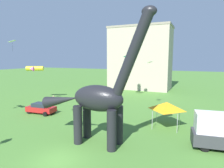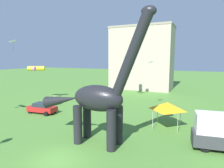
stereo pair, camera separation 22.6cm
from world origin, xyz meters
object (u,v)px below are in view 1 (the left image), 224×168
object	(u,v)px
kite_mid_right	(128,56)
kite_drifting	(12,41)
kite_near_high	(34,69)
festival_canopy_tent	(167,106)
person_far_spectator	(54,100)
parked_sedan_left	(41,108)
dinosaur_sculpture	(97,98)
kite_high_right	(150,62)

from	to	relation	value
kite_mid_right	kite_drifting	bearing A→B (deg)	-105.31
kite_near_high	festival_canopy_tent	bearing A→B (deg)	-9.91
person_far_spectator	kite_near_high	size ratio (longest dim) A/B	0.54
festival_canopy_tent	kite_mid_right	distance (m)	16.05
festival_canopy_tent	kite_drifting	size ratio (longest dim) A/B	2.72
kite_near_high	parked_sedan_left	bearing A→B (deg)	-39.69
person_far_spectator	kite_mid_right	world-z (taller)	kite_mid_right
person_far_spectator	kite_mid_right	size ratio (longest dim) A/B	0.92
dinosaur_sculpture	kite_high_right	size ratio (longest dim) A/B	11.02
dinosaur_sculpture	parked_sedan_left	world-z (taller)	dinosaur_sculpture
dinosaur_sculpture	person_far_spectator	bearing A→B (deg)	147.38
parked_sedan_left	person_far_spectator	world-z (taller)	person_far_spectator
parked_sedan_left	kite_high_right	xyz separation A→B (m)	(13.87, 8.52, 6.64)
dinosaur_sculpture	kite_mid_right	bearing A→B (deg)	103.85
person_far_spectator	kite_high_right	world-z (taller)	kite_high_right
festival_canopy_tent	kite_drifting	xyz separation A→B (m)	(-14.54, -8.22, 7.21)
kite_high_right	festival_canopy_tent	bearing A→B (deg)	-61.45
kite_high_right	kite_mid_right	bearing A→B (deg)	136.44
kite_mid_right	kite_drifting	distance (m)	20.88
person_far_spectator	kite_mid_right	distance (m)	15.48
parked_sedan_left	person_far_spectator	bearing A→B (deg)	103.58
parked_sedan_left	festival_canopy_tent	world-z (taller)	festival_canopy_tent
dinosaur_sculpture	kite_near_high	distance (m)	22.74
kite_high_right	kite_drifting	bearing A→B (deg)	-125.80
parked_sedan_left	kite_drifting	world-z (taller)	kite_drifting
parked_sedan_left	kite_near_high	size ratio (longest dim) A/B	1.36
dinosaur_sculpture	festival_canopy_tent	distance (m)	8.97
person_far_spectator	dinosaur_sculpture	bearing A→B (deg)	-33.77
person_far_spectator	kite_drifting	world-z (taller)	kite_drifting
parked_sedan_left	kite_high_right	size ratio (longest dim) A/B	3.98
person_far_spectator	festival_canopy_tent	bearing A→B (deg)	-6.76
dinosaur_sculpture	kite_drifting	world-z (taller)	dinosaur_sculpture
dinosaur_sculpture	kite_drifting	xyz separation A→B (m)	(-9.26, -1.19, 5.39)
person_far_spectator	kite_drifting	bearing A→B (deg)	-65.82
kite_drifting	person_far_spectator	bearing A→B (deg)	112.73
kite_mid_right	dinosaur_sculpture	bearing A→B (deg)	-78.75
dinosaur_sculpture	person_far_spectator	distance (m)	17.29
person_far_spectator	kite_mid_right	bearing A→B (deg)	43.52
person_far_spectator	parked_sedan_left	bearing A→B (deg)	-69.28
person_far_spectator	festival_canopy_tent	distance (m)	19.40
dinosaur_sculpture	parked_sedan_left	distance (m)	13.86
kite_near_high	kite_drifting	distance (m)	16.68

